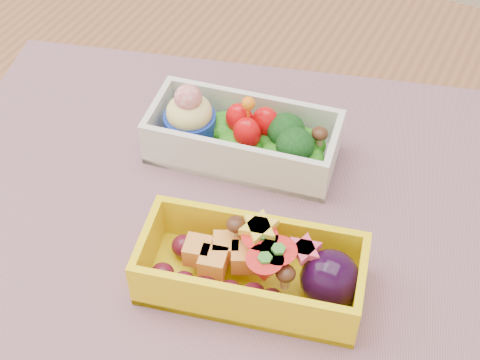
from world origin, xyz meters
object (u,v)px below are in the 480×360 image
at_px(bento_yellow, 256,269).
at_px(placemat, 229,212).
at_px(bento_white, 242,136).
at_px(table, 226,273).

bearing_deg(bento_yellow, placemat, 118.28).
height_order(placemat, bento_white, bento_white).
distance_m(table, placemat, 0.10).
height_order(table, bento_yellow, bento_yellow).
bearing_deg(bento_yellow, bento_white, 107.11).
bearing_deg(placemat, bento_white, 107.46).
bearing_deg(placemat, bento_yellow, -48.25).
xyz_separation_m(table, placemat, (0.01, -0.01, 0.10)).
relative_size(table, placemat, 2.29).
bearing_deg(table, placemat, -35.43).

